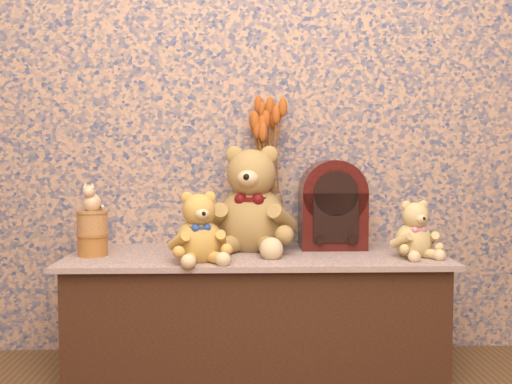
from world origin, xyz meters
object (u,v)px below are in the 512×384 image
teddy_medium (198,224)px  biscuit_tin_lower (93,245)px  cat_figurine (92,197)px  teddy_large (252,194)px  teddy_small (414,227)px  cathedral_radio (332,204)px  ceramic_vase (266,220)px

teddy_medium → biscuit_tin_lower: bearing=145.4°
biscuit_tin_lower → cat_figurine: size_ratio=1.01×
biscuit_tin_lower → cat_figurine: bearing=0.0°
teddy_medium → teddy_large: bearing=33.2°
teddy_small → teddy_medium: bearing=170.5°
teddy_large → cathedral_radio: size_ratio=1.24×
cat_figurine → ceramic_vase: bearing=25.9°
biscuit_tin_lower → cathedral_radio: bearing=9.8°
ceramic_vase → cat_figurine: (-0.66, -0.20, 0.11)m
biscuit_tin_lower → cat_figurine: 0.18m
biscuit_tin_lower → cat_figurine: cat_figurine is taller
biscuit_tin_lower → ceramic_vase: bearing=16.5°
teddy_large → biscuit_tin_lower: size_ratio=4.00×
cat_figurine → teddy_large: bearing=20.2°
teddy_medium → teddy_small: size_ratio=1.18×
cathedral_radio → biscuit_tin_lower: size_ratio=3.22×
teddy_medium → cathedral_radio: 0.60m
teddy_large → teddy_small: 0.63m
teddy_small → ceramic_vase: 0.59m
teddy_small → cathedral_radio: size_ratio=0.63×
teddy_large → cathedral_radio: bearing=18.7°
ceramic_vase → cat_figurine: size_ratio=1.98×
cathedral_radio → teddy_medium: bearing=-151.1°
ceramic_vase → cat_figurine: bearing=-163.5°
teddy_large → teddy_small: size_ratio=1.97×
ceramic_vase → teddy_medium: bearing=-128.6°
teddy_large → cat_figurine: (-0.60, -0.11, 0.00)m
teddy_medium → ceramic_vase: bearing=33.9°
teddy_medium → cat_figurine: size_ratio=2.44×
teddy_small → cathedral_radio: bearing=126.7°
teddy_small → ceramic_vase: (-0.54, 0.25, -0.00)m
teddy_large → biscuit_tin_lower: 0.64m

